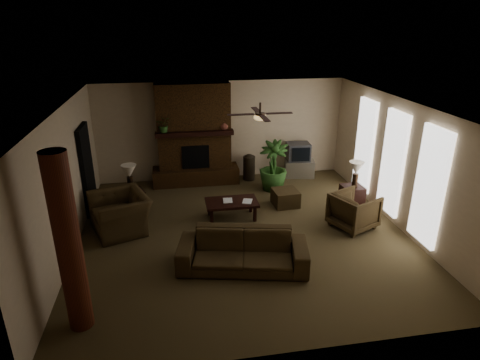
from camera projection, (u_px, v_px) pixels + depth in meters
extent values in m
plane|color=brown|center=(243.00, 233.00, 8.99)|extent=(7.00, 7.00, 0.00)
plane|color=silver|center=(243.00, 106.00, 7.95)|extent=(7.00, 7.00, 0.00)
plane|color=#C5AE8F|center=(222.00, 131.00, 11.67)|extent=(7.00, 0.00, 7.00)
plane|color=#C5AE8F|center=(291.00, 269.00, 5.26)|extent=(7.00, 0.00, 7.00)
plane|color=#C5AE8F|center=(65.00, 184.00, 7.92)|extent=(0.00, 7.00, 7.00)
plane|color=#C5AE8F|center=(400.00, 164.00, 9.02)|extent=(0.00, 7.00, 7.00)
cube|color=#4B2D14|center=(194.00, 134.00, 11.32)|extent=(2.00, 0.50, 2.80)
cube|color=#4B2D14|center=(196.00, 175.00, 11.66)|extent=(2.40, 0.70, 0.45)
cube|color=black|center=(196.00, 157.00, 11.30)|extent=(0.75, 0.04, 0.65)
cube|color=black|center=(195.00, 133.00, 11.03)|extent=(2.10, 0.28, 0.12)
cube|color=white|center=(365.00, 146.00, 10.50)|extent=(0.08, 0.85, 2.35)
cube|color=white|center=(392.00, 163.00, 9.21)|extent=(0.08, 0.85, 2.35)
cube|color=white|center=(429.00, 187.00, 7.93)|extent=(0.08, 0.85, 2.35)
cylinder|color=#592616|center=(69.00, 245.00, 5.81)|extent=(0.36, 0.36, 2.80)
cube|color=black|center=(87.00, 170.00, 9.71)|extent=(0.10, 1.00, 2.10)
cylinder|color=black|center=(260.00, 108.00, 8.33)|extent=(0.04, 0.04, 0.24)
cylinder|color=black|center=(260.00, 114.00, 8.38)|extent=(0.20, 0.20, 0.06)
ellipsoid|color=#F2BF72|center=(260.00, 117.00, 8.40)|extent=(0.26, 0.26, 0.14)
cube|color=black|center=(279.00, 113.00, 8.44)|extent=(0.55, 0.12, 0.01)
cube|color=black|center=(241.00, 115.00, 8.31)|extent=(0.55, 0.12, 0.01)
cube|color=black|center=(256.00, 110.00, 8.74)|extent=(0.12, 0.55, 0.01)
cube|color=black|center=(264.00, 118.00, 8.01)|extent=(0.12, 0.55, 0.01)
imported|color=#3F301B|center=(243.00, 245.00, 7.61)|extent=(2.50, 1.20, 0.94)
imported|color=#3F301B|center=(120.00, 207.00, 8.93)|extent=(1.23, 1.49, 1.11)
imported|color=#3F301B|center=(354.00, 209.00, 9.09)|extent=(1.09, 1.12, 0.89)
cube|color=black|center=(232.00, 202.00, 9.53)|extent=(1.20, 0.70, 0.06)
cube|color=black|center=(212.00, 217.00, 9.30)|extent=(0.07, 0.07, 0.37)
cube|color=black|center=(255.00, 214.00, 9.46)|extent=(0.07, 0.07, 0.37)
cube|color=black|center=(209.00, 208.00, 9.76)|extent=(0.07, 0.07, 0.37)
cube|color=black|center=(251.00, 205.00, 9.91)|extent=(0.07, 0.07, 0.37)
cube|color=#3F301B|center=(285.00, 198.00, 10.26)|extent=(0.64, 0.64, 0.40)
cube|color=silver|center=(299.00, 168.00, 12.13)|extent=(0.93, 0.65, 0.50)
cube|color=#38383B|center=(298.00, 152.00, 11.93)|extent=(0.68, 0.54, 0.52)
cube|color=black|center=(301.00, 155.00, 11.69)|extent=(0.52, 0.06, 0.40)
cylinder|color=black|center=(249.00, 168.00, 11.86)|extent=(0.34, 0.34, 0.70)
sphere|color=black|center=(249.00, 160.00, 11.77)|extent=(0.34, 0.34, 0.34)
imported|color=#2F5823|center=(273.00, 176.00, 11.15)|extent=(1.21, 1.54, 0.76)
cube|color=black|center=(133.00, 201.00, 9.89)|extent=(0.64, 0.64, 0.55)
cylinder|color=black|center=(130.00, 184.00, 9.74)|extent=(0.16, 0.16, 0.35)
cone|color=#F0E2CB|center=(129.00, 171.00, 9.62)|extent=(0.40, 0.40, 0.30)
cube|color=black|center=(352.00, 197.00, 10.15)|extent=(0.52, 0.52, 0.55)
cylinder|color=black|center=(355.00, 180.00, 9.93)|extent=(0.17, 0.17, 0.35)
cone|color=#F0E2CB|center=(356.00, 168.00, 9.81)|extent=(0.43, 0.43, 0.30)
imported|color=#2F5823|center=(164.00, 126.00, 10.84)|extent=(0.41, 0.45, 0.33)
imported|color=brown|center=(224.00, 125.00, 11.14)|extent=(0.24, 0.25, 0.22)
imported|color=#999999|center=(223.00, 196.00, 9.46)|extent=(0.22, 0.05, 0.29)
imported|color=#999999|center=(243.00, 196.00, 9.45)|extent=(0.21, 0.09, 0.29)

